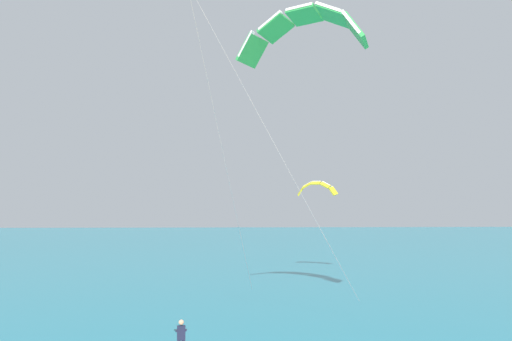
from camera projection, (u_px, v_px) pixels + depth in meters
The scene contains 4 objects.
sea at pixel (222, 245), 80.49m from camera, with size 200.00×120.00×0.20m, color teal.
kitesurfer at pixel (181, 338), 21.71m from camera, with size 0.58×0.58×1.69m.
kite_primary at pixel (302, 28), 31.73m from camera, with size 9.93×11.25×17.45m.
kite_distant at pixel (316, 187), 49.37m from camera, with size 3.75×2.28×1.46m.
Camera 1 is at (1.90, -6.23, 6.55)m, focal length 36.29 mm.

